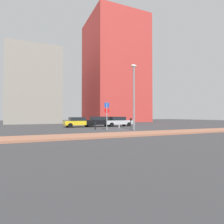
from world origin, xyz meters
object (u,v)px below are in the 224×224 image
object	(u,v)px
parked_car_silver	(118,121)
parking_sign_post	(107,113)
street_lamp	(134,92)
parking_meter	(131,122)
parked_car_yellow	(78,122)
parked_car_black	(99,121)
traffic_bollard_near	(119,124)
traffic_bollard_mid	(95,126)

from	to	relation	value
parked_car_silver	parking_sign_post	size ratio (longest dim) A/B	1.40
street_lamp	parking_meter	bearing A→B (deg)	77.17
parked_car_yellow	parked_car_black	world-z (taller)	parked_car_black
parked_car_black	parked_car_silver	distance (m)	3.00
traffic_bollard_near	street_lamp	bearing A→B (deg)	-93.29
parking_sign_post	parked_car_yellow	bearing A→B (deg)	101.62
parked_car_yellow	parking_meter	bearing A→B (deg)	-57.60
parked_car_black	traffic_bollard_mid	distance (m)	6.28
parked_car_black	traffic_bollard_near	distance (m)	4.32
traffic_bollard_near	traffic_bollard_mid	distance (m)	4.23
parking_meter	street_lamp	size ratio (longest dim) A/B	0.18
parked_car_yellow	parking_sign_post	distance (m)	7.37
parked_car_silver	traffic_bollard_near	bearing A→B (deg)	-113.36
parked_car_black	parked_car_silver	world-z (taller)	parked_car_black
parked_car_black	street_lamp	bearing A→B (deg)	-82.56
street_lamp	traffic_bollard_mid	world-z (taller)	street_lamp
parked_car_silver	street_lamp	distance (m)	9.01
parked_car_yellow	traffic_bollard_mid	xyz separation A→B (m)	(0.60, -5.68, -0.31)
parked_car_silver	traffic_bollard_mid	bearing A→B (deg)	-135.62
parked_car_black	traffic_bollard_near	size ratio (longest dim) A/B	4.80
parked_car_silver	parked_car_black	bearing A→B (deg)	174.65
parked_car_yellow	parking_sign_post	world-z (taller)	parking_sign_post
parked_car_yellow	parking_meter	size ratio (longest dim) A/B	3.15
parking_sign_post	traffic_bollard_near	world-z (taller)	parking_sign_post
parked_car_black	parking_meter	bearing A→B (deg)	-79.29
parking_sign_post	parking_meter	bearing A→B (deg)	-0.32
parked_car_silver	parking_meter	bearing A→B (deg)	-103.28
street_lamp	traffic_bollard_near	distance (m)	5.74
street_lamp	parked_car_black	bearing A→B (deg)	97.44
parked_car_silver	traffic_bollard_near	xyz separation A→B (m)	(-1.65, -3.82, -0.31)
parking_meter	traffic_bollard_near	bearing A→B (deg)	90.42
parked_car_black	traffic_bollard_mid	bearing A→B (deg)	-114.23
traffic_bollard_near	traffic_bollard_mid	size ratio (longest dim) A/B	1.07
parked_car_yellow	parked_car_black	bearing A→B (deg)	0.74
parked_car_silver	traffic_bollard_near	world-z (taller)	parked_car_silver
street_lamp	traffic_bollard_near	world-z (taller)	street_lamp
parking_meter	traffic_bollard_near	size ratio (longest dim) A/B	1.40
parked_car_silver	parking_meter	size ratio (longest dim) A/B	3.29
parking_sign_post	street_lamp	distance (m)	3.85
street_lamp	traffic_bollard_mid	size ratio (longest dim) A/B	8.31
parked_car_black	traffic_bollard_mid	size ratio (longest dim) A/B	5.12
parked_car_yellow	street_lamp	world-z (taller)	street_lamp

